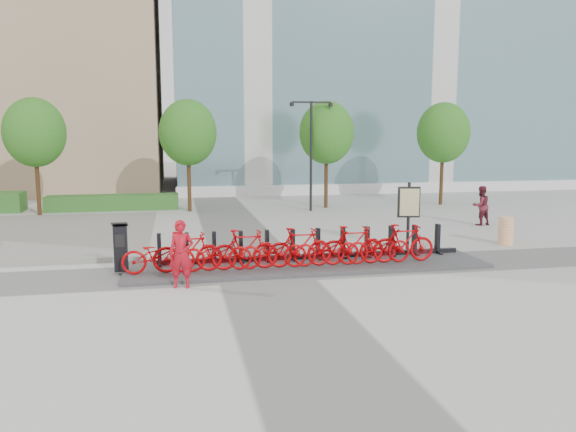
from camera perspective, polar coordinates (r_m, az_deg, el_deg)
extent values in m
plane|color=#A4A4A0|center=(14.64, -2.68, -5.60)|extent=(120.00, 120.00, 0.00)
cube|color=slate|center=(44.01, 10.93, 19.26)|extent=(32.00, 16.00, 24.00)
cube|color=#235D22|center=(27.58, -17.31, 1.33)|extent=(6.00, 1.20, 0.70)
cylinder|color=#32200F|center=(26.77, -24.08, 3.26)|extent=(0.18, 0.18, 3.00)
ellipsoid|color=#1A6D16|center=(26.69, -24.35, 7.75)|extent=(2.60, 2.60, 2.99)
cylinder|color=#32200F|center=(26.13, -10.02, 3.75)|extent=(0.18, 0.18, 3.00)
ellipsoid|color=#1A6D16|center=(26.05, -10.14, 8.36)|extent=(2.60, 2.60, 2.99)
cylinder|color=#32200F|center=(27.08, 3.89, 4.01)|extent=(0.18, 0.18, 3.00)
ellipsoid|color=#1A6D16|center=(27.01, 3.94, 8.46)|extent=(2.60, 2.60, 2.99)
cylinder|color=#32200F|center=(29.25, 15.33, 4.05)|extent=(0.18, 0.18, 3.00)
ellipsoid|color=#1A6D16|center=(29.18, 15.49, 8.16)|extent=(2.60, 2.60, 2.99)
cylinder|color=black|center=(25.81, 2.35, 6.04)|extent=(0.12, 0.12, 5.00)
cube|color=black|center=(25.73, 1.39, 11.49)|extent=(0.90, 0.08, 0.08)
cube|color=black|center=(25.94, 3.37, 11.45)|extent=(0.90, 0.08, 0.08)
cylinder|color=black|center=(25.63, 0.39, 11.28)|extent=(0.20, 0.20, 0.18)
cylinder|color=black|center=(26.05, 4.34, 11.21)|extent=(0.20, 0.20, 0.18)
cube|color=#434345|center=(15.16, 2.02, -4.95)|extent=(9.60, 2.40, 0.08)
imported|color=#A90104|center=(14.31, -13.03, -3.87)|extent=(1.79, 0.62, 0.94)
imported|color=#A90104|center=(14.30, -10.15, -3.58)|extent=(1.73, 0.49, 1.04)
imported|color=#A90104|center=(14.34, -7.26, -3.70)|extent=(1.79, 0.62, 0.94)
imported|color=#A90104|center=(14.40, -4.40, -3.39)|extent=(1.73, 0.49, 1.04)
imported|color=#A90104|center=(14.51, -1.57, -3.49)|extent=(1.79, 0.62, 0.94)
imported|color=#A90104|center=(14.64, 1.21, -3.18)|extent=(1.73, 0.49, 1.04)
imported|color=#A90104|center=(14.82, 3.93, -3.26)|extent=(1.79, 0.62, 0.94)
imported|color=#A90104|center=(15.01, 6.58, -2.94)|extent=(1.73, 0.49, 1.04)
imported|color=#A90104|center=(15.26, 9.16, -3.01)|extent=(1.79, 0.62, 0.94)
imported|color=#A90104|center=(15.52, 11.65, -2.69)|extent=(1.73, 0.49, 1.04)
cube|color=black|center=(14.77, -16.63, -3.19)|extent=(0.33, 0.28, 1.16)
cube|color=black|center=(14.66, -16.73, -0.82)|extent=(0.39, 0.33, 0.15)
cube|color=black|center=(14.58, -16.71, -2.43)|extent=(0.23, 0.02, 0.32)
imported|color=#B40D1C|center=(13.14, -10.80, -3.82)|extent=(0.63, 0.47, 1.58)
imported|color=maroon|center=(23.06, 19.00, 1.00)|extent=(0.83, 0.69, 1.53)
cylinder|color=orange|center=(19.32, 21.25, -1.40)|extent=(0.60, 0.60, 0.90)
cylinder|color=black|center=(17.58, 12.13, 0.02)|extent=(0.09, 0.09, 2.08)
cube|color=black|center=(17.52, 12.17, 1.39)|extent=(0.68, 0.23, 0.94)
cube|color=#D3C588|center=(17.47, 12.25, 1.37)|extent=(0.58, 0.14, 0.83)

